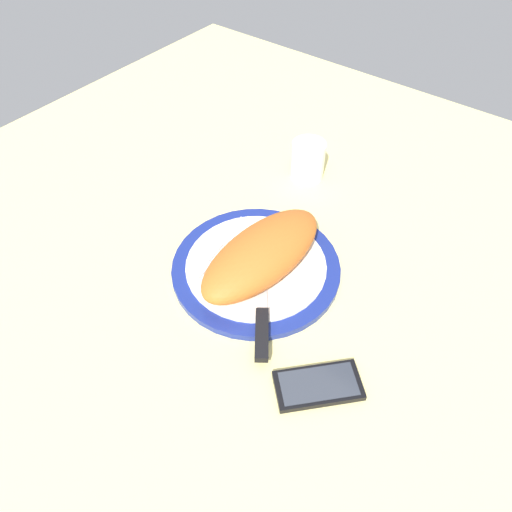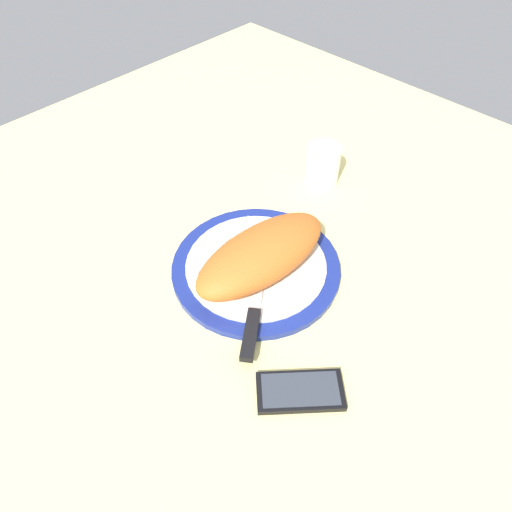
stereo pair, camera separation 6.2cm
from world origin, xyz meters
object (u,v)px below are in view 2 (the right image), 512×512
at_px(fork, 217,248).
at_px(water_glass, 323,167).
at_px(plate, 256,267).
at_px(calzone, 263,253).
at_px(knife, 253,318).
at_px(smartphone, 300,391).

xyz_separation_m(fork, water_glass, (-0.29, -0.00, 0.02)).
distance_m(plate, calzone, 0.04).
relative_size(knife, smartphone, 1.45).
distance_m(calzone, knife, 0.11).
height_order(plate, calzone, calzone).
relative_size(calzone, water_glass, 3.29).
bearing_deg(plate, fork, -73.86).
xyz_separation_m(plate, knife, (0.09, 0.08, 0.01)).
bearing_deg(knife, calzone, -144.05).
relative_size(plate, water_glass, 3.58).
distance_m(fork, water_glass, 0.29).
bearing_deg(fork, plate, 106.14).
bearing_deg(calzone, knife, 35.95).
distance_m(plate, water_glass, 0.28).
bearing_deg(knife, fork, -112.87).
relative_size(calzone, smartphone, 2.04).
bearing_deg(smartphone, water_glass, -144.70).
height_order(smartphone, water_glass, water_glass).
height_order(fork, knife, knife).
xyz_separation_m(calzone, fork, (0.02, -0.09, -0.03)).
relative_size(fork, smartphone, 1.25).
relative_size(plate, fork, 1.78).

